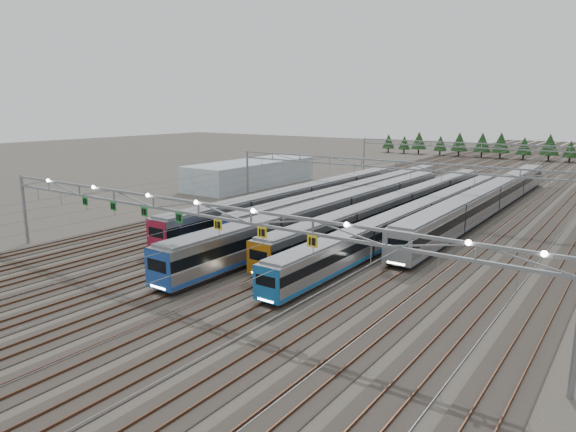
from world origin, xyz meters
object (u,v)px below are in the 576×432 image
Objects in this scene: train_b at (358,194)px; train_f at (489,198)px; train_c at (341,211)px; gantry_mid at (396,171)px; gantry_far at (481,150)px; gantry_near at (197,212)px; west_shed at (252,173)px; train_a at (303,199)px; train_e at (421,215)px; train_d at (402,205)px.

train_b is 0.92× the size of train_f.
train_b is at bearing 108.68° from train_c.
gantry_mid is 45.00m from gantry_far.
gantry_near is 60.89m from west_shed.
gantry_near is at bearing -71.09° from train_a.
train_b is (4.50, 8.79, -0.13)m from train_a.
gantry_far is at bearing 81.20° from train_b.
gantry_mid is at bearing -90.00° from gantry_far.
train_b is 0.94× the size of train_e.
train_d is 39.04m from west_shed.
train_c is at bearing -115.28° from train_d.
gantry_mid is 36.41m from west_shed.
train_a is at bearing 153.32° from train_c.
train_d is (4.50, 9.53, -0.20)m from train_c.
train_a is at bearing 108.91° from gantry_near.
west_shed is (-23.65, 17.01, 0.20)m from train_a.
train_e is at bearing -21.63° from west_shed.
west_shed is (-41.65, 16.52, 0.50)m from train_e.
west_shed is (-34.85, 49.71, -4.65)m from gantry_near.
west_shed is at bearing 178.62° from train_f.
train_b is 14.05m from train_c.
west_shed is at bearing 164.63° from gantry_mid.
gantry_near reaches higher than train_a.
train_c is at bearing -123.47° from train_f.
train_f is at bearing 35.24° from train_a.
train_f is 1.19× the size of gantry_near.
train_e is 1.17× the size of gantry_mid.
train_a is at bearing -35.73° from west_shed.
gantry_mid is (11.25, 7.42, 4.15)m from train_a.
gantry_mid is at bearing -142.99° from train_f.
train_d is 0.99× the size of train_e.
train_e is at bearing -45.71° from gantry_mid.
train_f is at bearing 37.01° from gantry_mid.
gantry_far is at bearing 87.74° from train_c.
train_e is 34.28m from gantry_near.
train_d is (13.50, 5.00, -0.18)m from train_a.
train_c is 1.10× the size of gantry_mid.
west_shed is (-34.90, 9.60, -3.95)m from gantry_mid.
train_c reaches higher than train_d.
gantry_near is 85.12m from gantry_far.
gantry_mid is (2.25, 11.94, 4.14)m from train_c.
gantry_mid is (6.75, -1.37, 4.29)m from train_b.
train_a is 0.85× the size of train_e.
train_e is at bearing -82.59° from gantry_far.
train_a reaches higher than train_d.
gantry_mid is (0.05, 40.12, -0.70)m from gantry_near.
train_f is (9.00, 10.89, 0.21)m from train_d.
train_d is 1.16× the size of gantry_near.
train_e is at bearing 1.58° from train_a.
train_f is at bearing -72.88° from gantry_far.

